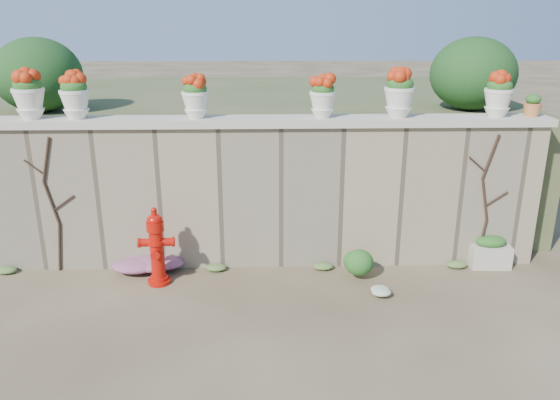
{
  "coord_description": "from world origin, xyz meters",
  "views": [
    {
      "loc": [
        0.2,
        -5.45,
        3.37
      ],
      "look_at": [
        0.39,
        1.4,
        1.07
      ],
      "focal_mm": 35.0,
      "sensor_mm": 36.0,
      "label": 1
    }
  ],
  "objects_px": {
    "planter_box": "(490,252)",
    "terracotta_pot": "(532,106)",
    "urn_pot_0": "(28,94)",
    "fire_hydrant": "(157,246)"
  },
  "relations": [
    {
      "from": "planter_box",
      "to": "terracotta_pot",
      "type": "xyz_separation_m",
      "value": [
        0.43,
        0.25,
        2.02
      ]
    },
    {
      "from": "urn_pot_0",
      "to": "planter_box",
      "type": "bearing_deg",
      "value": -2.29
    },
    {
      "from": "fire_hydrant",
      "to": "urn_pot_0",
      "type": "relative_size",
      "value": 1.65
    },
    {
      "from": "planter_box",
      "to": "terracotta_pot",
      "type": "distance_m",
      "value": 2.08
    },
    {
      "from": "planter_box",
      "to": "terracotta_pot",
      "type": "relative_size",
      "value": 1.95
    },
    {
      "from": "urn_pot_0",
      "to": "terracotta_pot",
      "type": "distance_m",
      "value": 6.68
    },
    {
      "from": "planter_box",
      "to": "urn_pot_0",
      "type": "relative_size",
      "value": 0.87
    },
    {
      "from": "fire_hydrant",
      "to": "planter_box",
      "type": "xyz_separation_m",
      "value": [
        4.6,
        0.4,
        -0.32
      ]
    },
    {
      "from": "fire_hydrant",
      "to": "terracotta_pot",
      "type": "distance_m",
      "value": 5.35
    },
    {
      "from": "planter_box",
      "to": "urn_pot_0",
      "type": "distance_m",
      "value": 6.63
    }
  ]
}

